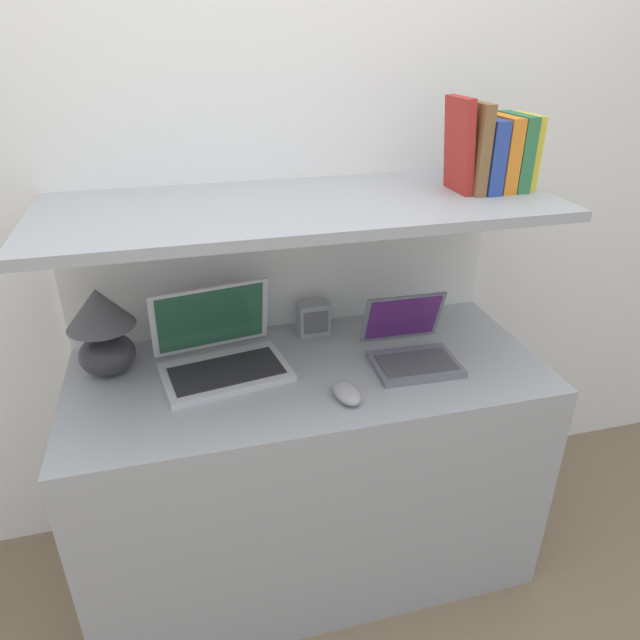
{
  "coord_description": "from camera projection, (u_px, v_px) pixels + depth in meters",
  "views": [
    {
      "loc": [
        -0.33,
        -1.09,
        1.66
      ],
      "look_at": [
        0.03,
        0.3,
        0.93
      ],
      "focal_mm": 32.0,
      "sensor_mm": 36.0,
      "label": 1
    }
  ],
  "objects": [
    {
      "name": "wall_back",
      "position": [
        281.0,
        194.0,
        1.8
      ],
      "size": [
        6.0,
        0.05,
        2.4
      ],
      "color": "white",
      "rests_on": "ground_plane"
    },
    {
      "name": "desk",
      "position": [
        310.0,
        470.0,
        1.86
      ],
      "size": [
        1.39,
        0.61,
        0.77
      ],
      "color": "#999EA3",
      "rests_on": "ground_plane"
    },
    {
      "name": "laptop_large",
      "position": [
        221.0,
        354.0,
        1.66
      ],
      "size": [
        0.39,
        0.32,
        0.23
      ],
      "color": "silver",
      "rests_on": "desk"
    },
    {
      "name": "book_red",
      "position": [
        459.0,
        145.0,
        1.57
      ],
      "size": [
        0.05,
        0.14,
        0.25
      ],
      "color": "#A82823",
      "rests_on": "shelf"
    },
    {
      "name": "book_yellow",
      "position": [
        524.0,
        151.0,
        1.62
      ],
      "size": [
        0.02,
        0.14,
        0.2
      ],
      "color": "gold",
      "rests_on": "shelf"
    },
    {
      "name": "book_orange",
      "position": [
        499.0,
        153.0,
        1.61
      ],
      "size": [
        0.04,
        0.16,
        0.2
      ],
      "color": "orange",
      "rests_on": "shelf"
    },
    {
      "name": "shelf",
      "position": [
        302.0,
        207.0,
        1.53
      ],
      "size": [
        1.39,
        0.55,
        0.03
      ],
      "color": "#999EA3",
      "rests_on": "back_riser"
    },
    {
      "name": "back_riser",
      "position": [
        288.0,
        360.0,
        2.03
      ],
      "size": [
        1.39,
        0.04,
        1.23
      ],
      "color": "white",
      "rests_on": "ground_plane"
    },
    {
      "name": "book_brown",
      "position": [
        471.0,
        147.0,
        1.58
      ],
      "size": [
        0.03,
        0.17,
        0.24
      ],
      "color": "brown",
      "rests_on": "shelf"
    },
    {
      "name": "router_box",
      "position": [
        314.0,
        318.0,
        1.86
      ],
      "size": [
        0.1,
        0.07,
        0.11
      ],
      "color": "gray",
      "rests_on": "desk"
    },
    {
      "name": "ground_plane",
      "position": [
        335.0,
        631.0,
        1.77
      ],
      "size": [
        12.0,
        12.0,
        0.0
      ],
      "primitive_type": "plane",
      "color": "#7A664C"
    },
    {
      "name": "book_blue",
      "position": [
        484.0,
        154.0,
        1.6
      ],
      "size": [
        0.04,
        0.18,
        0.2
      ],
      "color": "#284293",
      "rests_on": "shelf"
    },
    {
      "name": "laptop_small",
      "position": [
        411.0,
        348.0,
        1.71
      ],
      "size": [
        0.26,
        0.26,
        0.19
      ],
      "color": "slate",
      "rests_on": "desk"
    },
    {
      "name": "table_lamp",
      "position": [
        102.0,
        328.0,
        1.61
      ],
      "size": [
        0.19,
        0.19,
        0.26
      ],
      "color": "#2D2D33",
      "rests_on": "desk"
    },
    {
      "name": "computer_mouse",
      "position": [
        347.0,
        393.0,
        1.54
      ],
      "size": [
        0.08,
        0.13,
        0.04
      ],
      "color": "#99999E",
      "rests_on": "desk"
    },
    {
      "name": "book_green",
      "position": [
        513.0,
        152.0,
        1.61
      ],
      "size": [
        0.04,
        0.16,
        0.2
      ],
      "color": "#2D7042",
      "rests_on": "shelf"
    }
  ]
}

